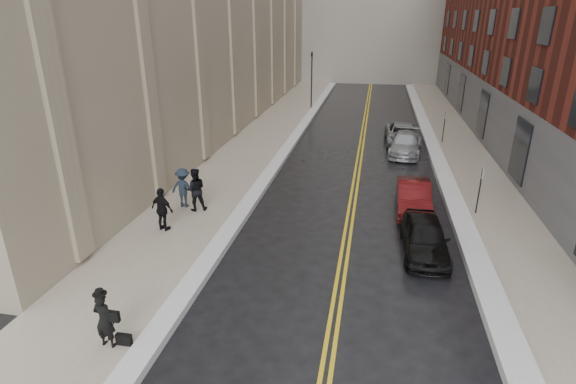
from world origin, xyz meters
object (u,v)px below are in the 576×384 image
at_px(pedestrian_b, 183,188).
at_px(car_silver_near, 405,144).
at_px(pedestrian_a, 195,190).
at_px(car_maroon, 413,197).
at_px(pedestrian_c, 162,209).
at_px(car_silver_far, 402,134).
at_px(car_black, 425,237).
at_px(pedestrian_main, 104,320).

bearing_deg(pedestrian_b, car_silver_near, -129.30).
relative_size(car_silver_near, pedestrian_a, 2.35).
bearing_deg(car_maroon, pedestrian_c, -156.35).
bearing_deg(car_maroon, car_silver_far, 90.66).
bearing_deg(pedestrian_a, pedestrian_b, -46.62).
distance_m(car_maroon, car_silver_far, 11.60).
relative_size(pedestrian_a, pedestrian_b, 1.07).
bearing_deg(car_silver_far, car_black, -91.27).
relative_size(car_black, pedestrian_b, 2.20).
bearing_deg(pedestrian_a, pedestrian_main, 71.87).
relative_size(car_silver_near, pedestrian_b, 2.52).
height_order(car_maroon, pedestrian_c, pedestrian_c).
relative_size(car_black, pedestrian_a, 2.05).
bearing_deg(pedestrian_b, car_black, 172.22).
height_order(car_black, pedestrian_main, pedestrian_main).
bearing_deg(pedestrian_main, car_maroon, -123.66).
distance_m(car_black, car_maroon, 3.96).
bearing_deg(car_black, pedestrian_b, 167.22).
relative_size(car_maroon, car_silver_far, 0.85).
bearing_deg(pedestrian_main, car_silver_near, -108.97).
distance_m(car_black, pedestrian_main, 11.05).
relative_size(car_silver_far, pedestrian_a, 2.48).
height_order(car_black, pedestrian_a, pedestrian_a).
distance_m(car_silver_near, pedestrian_b, 14.94).
distance_m(car_silver_far, pedestrian_a, 16.67).
bearing_deg(car_silver_near, car_silver_far, 96.90).
bearing_deg(car_maroon, pedestrian_b, -169.08).
relative_size(car_maroon, pedestrian_b, 2.25).
height_order(pedestrian_main, pedestrian_b, pedestrian_b).
distance_m(car_silver_near, pedestrian_main, 21.69).
bearing_deg(pedestrian_main, pedestrian_c, -72.59).
distance_m(car_maroon, car_silver_near, 9.06).
bearing_deg(pedestrian_main, car_silver_far, -106.45).
bearing_deg(car_black, car_maroon, 91.26).
bearing_deg(pedestrian_c, car_black, -161.38).
distance_m(car_maroon, pedestrian_main, 13.77).
bearing_deg(car_silver_far, pedestrian_c, -124.15).
bearing_deg(pedestrian_main, pedestrian_b, -75.19).
distance_m(car_black, pedestrian_c, 10.18).
bearing_deg(pedestrian_b, car_maroon, -165.90).
bearing_deg(pedestrian_b, car_silver_far, -123.22).
height_order(car_silver_far, pedestrian_main, pedestrian_main).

